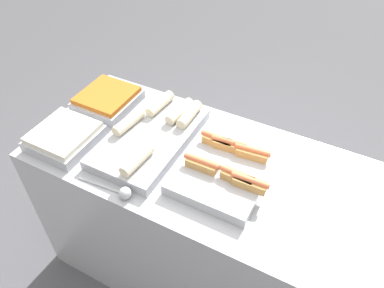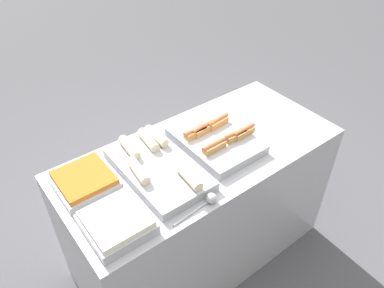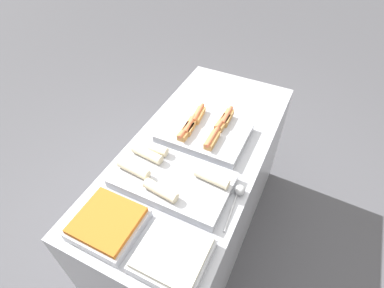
{
  "view_description": "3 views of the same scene",
  "coord_description": "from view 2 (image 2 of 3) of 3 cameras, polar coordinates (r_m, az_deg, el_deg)",
  "views": [
    {
      "loc": [
        0.46,
        -0.98,
        2.0
      ],
      "look_at": [
        -0.06,
        0.0,
        0.95
      ],
      "focal_mm": 35.0,
      "sensor_mm": 36.0,
      "label": 1
    },
    {
      "loc": [
        -0.96,
        -1.17,
        2.14
      ],
      "look_at": [
        -0.06,
        0.0,
        0.95
      ],
      "focal_mm": 35.0,
      "sensor_mm": 36.0,
      "label": 2
    },
    {
      "loc": [
        -1.03,
        -0.47,
        2.02
      ],
      "look_at": [
        -0.06,
        0.0,
        0.95
      ],
      "focal_mm": 28.0,
      "sensor_mm": 36.0,
      "label": 3
    }
  ],
  "objects": [
    {
      "name": "tray_wraps",
      "position": [
        1.84,
        -5.34,
        -3.39
      ],
      "size": [
        0.32,
        0.55,
        0.1
      ],
      "color": "#A8AAB2",
      "rests_on": "counter"
    },
    {
      "name": "tray_hotdogs",
      "position": [
        2.0,
        3.68,
        0.74
      ],
      "size": [
        0.37,
        0.46,
        0.1
      ],
      "color": "#A8AAB2",
      "rests_on": "counter"
    },
    {
      "name": "tray_side_back",
      "position": [
        1.83,
        -16.04,
        -5.51
      ],
      "size": [
        0.26,
        0.27,
        0.07
      ],
      "color": "#A8AAB2",
      "rests_on": "counter"
    },
    {
      "name": "tray_side_front",
      "position": [
        1.62,
        -11.44,
        -11.68
      ],
      "size": [
        0.26,
        0.27,
        0.07
      ],
      "color": "#A8AAB2",
      "rests_on": "counter"
    },
    {
      "name": "counter",
      "position": [
        2.28,
        1.24,
        -9.51
      ],
      "size": [
        1.53,
        0.7,
        0.87
      ],
      "color": "#A8AAB2",
      "rests_on": "ground_plane"
    },
    {
      "name": "ground_plane",
      "position": [
        2.62,
        1.1,
        -15.81
      ],
      "size": [
        12.0,
        12.0,
        0.0
      ],
      "primitive_type": "plane",
      "color": "#4C4C51"
    },
    {
      "name": "serving_spoon_near",
      "position": [
        1.7,
        2.57,
        -8.56
      ],
      "size": [
        0.24,
        0.05,
        0.05
      ],
      "color": "#B2B5BA",
      "rests_on": "counter"
    }
  ]
}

